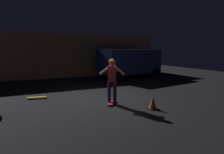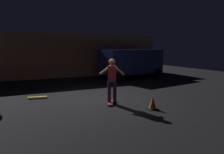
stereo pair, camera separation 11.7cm
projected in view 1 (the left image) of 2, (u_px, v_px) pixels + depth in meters
name	position (u px, v px, depth m)	size (l,w,h in m)	color
ground_plane	(106.00, 101.00, 8.52)	(28.00, 28.00, 0.00)	black
low_building	(70.00, 55.00, 17.01)	(13.43, 3.79, 3.20)	tan
parked_van	(130.00, 62.00, 15.12)	(4.86, 2.89, 2.03)	navy
skateboard_ridden	(112.00, 102.00, 8.03)	(0.65, 0.73, 0.07)	#AD1E23
skateboard_spare	(37.00, 97.00, 8.87)	(0.80, 0.33, 0.07)	gold
skater	(112.00, 77.00, 7.89)	(0.81, 0.69, 1.67)	#382D4C
traffic_cone	(153.00, 103.00, 7.33)	(0.34, 0.34, 0.46)	black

